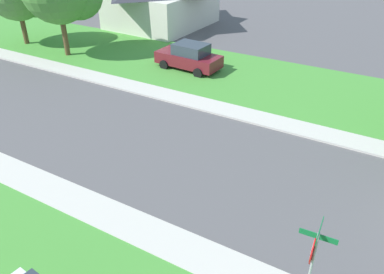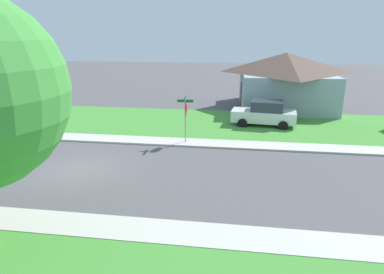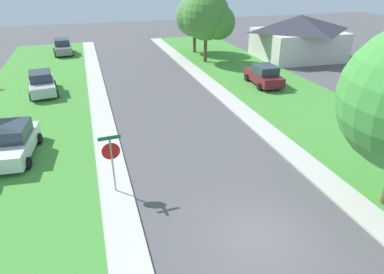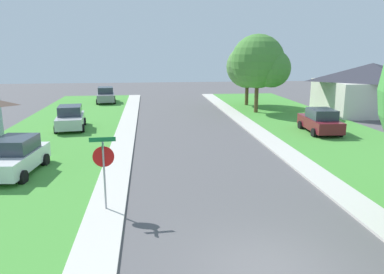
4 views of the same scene
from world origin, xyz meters
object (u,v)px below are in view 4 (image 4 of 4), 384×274
Objects in this scene: car_silver_far_down_street at (70,118)px; car_white_kerbside_mid at (15,157)px; stop_sign_far_corner at (104,161)px; car_maroon_across_road at (320,121)px; house_right_setback at (371,88)px; tree_sidewalk_mid at (250,68)px; tree_corner_large at (261,63)px; car_grey_near_corner at (106,95)px.

car_white_kerbside_mid is at bearing -93.20° from car_silver_far_down_street.
stop_sign_far_corner reaches higher than car_white_kerbside_mid.
car_maroon_across_road is 11.52m from house_right_setback.
car_white_kerbside_mid is at bearing -151.26° from house_right_setback.
tree_corner_large is at bearing -94.12° from tree_sidewalk_mid.
stop_sign_far_corner is 0.62× the size of car_grey_near_corner.
tree_corner_large is at bearing 59.72° from stop_sign_far_corner.
car_white_kerbside_mid is at bearing -136.53° from tree_corner_large.
tree_sidewalk_mid is 11.50m from house_right_setback.
tree_sidewalk_mid reaches higher than car_maroon_across_road.
car_maroon_across_road is at bearing 20.55° from car_white_kerbside_mid.
stop_sign_far_corner is 29.22m from car_grey_near_corner.
car_maroon_across_road is at bearing -137.20° from house_right_setback.
tree_corner_large reaches higher than house_right_setback.
car_grey_near_corner and car_white_kerbside_mid have the same top height.
house_right_setback is (21.99, 19.30, 0.49)m from stop_sign_far_corner.
tree_corner_large is (14.86, -8.69, 3.70)m from car_grey_near_corner.
house_right_setback is at bearing 42.80° from car_maroon_across_road.
stop_sign_far_corner is at bearing -115.91° from tree_sidewalk_mid.
house_right_setback is (26.63, 14.60, 1.50)m from car_white_kerbside_mid.
tree_sidewalk_mid is at bearing 85.88° from tree_corner_large.
tree_corner_large is at bearing 43.47° from car_white_kerbside_mid.
house_right_setback is (24.97, -9.75, 1.50)m from car_grey_near_corner.
tree_corner_large is (-1.73, 8.82, 3.70)m from car_maroon_across_road.
tree_corner_large reaches higher than stop_sign_far_corner.
car_silver_far_down_street is at bearing 105.25° from stop_sign_far_corner.
tree_sidewalk_mid is 0.68× the size of house_right_setback.
car_maroon_across_road and car_white_kerbside_mid have the same top height.
car_grey_near_corner and car_silver_far_down_street have the same top height.
stop_sign_far_corner is 0.62× the size of car_white_kerbside_mid.
car_grey_near_corner is at bearing 133.44° from car_maroon_across_road.
car_maroon_across_road is 18.00m from car_silver_far_down_street.
tree_corner_large reaches higher than car_white_kerbside_mid.
stop_sign_far_corner is at bearing -45.34° from car_white_kerbside_mid.
stop_sign_far_corner is 0.62× the size of car_silver_far_down_street.
tree_sidewalk_mid is (16.30, 10.27, 3.05)m from car_silver_far_down_street.
house_right_setback is (26.06, 4.39, 1.50)m from car_silver_far_down_street.
car_grey_near_corner is 0.71× the size of tree_sidewalk_mid.
car_grey_near_corner is at bearing 149.67° from tree_corner_large.
tree_corner_large is (11.88, 20.36, 2.69)m from stop_sign_far_corner.
stop_sign_far_corner is 0.44× the size of tree_sidewalk_mid.
tree_sidewalk_mid reaches higher than car_silver_far_down_street.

